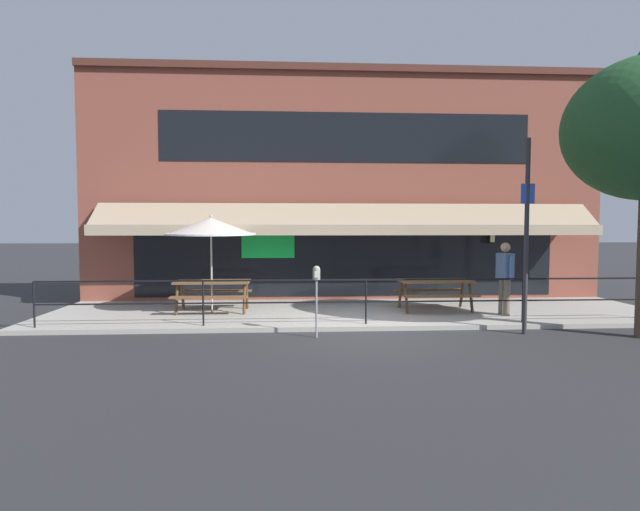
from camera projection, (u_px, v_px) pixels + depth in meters
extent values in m
plane|color=#2D2D30|center=(368.00, 331.00, 10.41)|extent=(120.00, 120.00, 0.00)
cube|color=#ADA89E|center=(356.00, 313.00, 12.40)|extent=(15.00, 4.00, 0.10)
cube|color=brown|center=(346.00, 189.00, 14.46)|extent=(15.00, 0.50, 6.56)
cube|color=black|center=(347.00, 137.00, 14.12)|extent=(10.50, 0.02, 1.40)
cube|color=#522A21|center=(347.00, 70.00, 14.21)|extent=(15.00, 0.62, 0.20)
cube|color=black|center=(347.00, 256.00, 14.31)|extent=(12.00, 0.02, 2.30)
cube|color=#19D84C|center=(268.00, 246.00, 14.14)|extent=(1.50, 0.02, 0.70)
cube|color=tan|center=(349.00, 215.00, 13.71)|extent=(13.80, 0.92, 0.70)
cube|color=tan|center=(351.00, 230.00, 13.22)|extent=(13.80, 0.08, 0.28)
cube|color=black|center=(489.00, 232.00, 14.39)|extent=(0.04, 0.28, 0.04)
cube|color=black|center=(491.00, 239.00, 14.26)|extent=(0.18, 0.18, 0.28)
cube|color=beige|center=(491.00, 239.00, 14.26)|extent=(0.13, 0.19, 0.20)
cylinder|color=black|center=(34.00, 305.00, 10.27)|extent=(0.04, 0.04, 0.95)
cylinder|color=black|center=(203.00, 303.00, 10.47)|extent=(0.04, 0.04, 0.95)
cylinder|color=black|center=(366.00, 302.00, 10.68)|extent=(0.04, 0.04, 0.95)
cylinder|color=black|center=(523.00, 300.00, 10.88)|extent=(0.04, 0.04, 0.95)
cube|color=black|center=(366.00, 280.00, 10.65)|extent=(13.80, 0.04, 0.04)
cube|color=black|center=(366.00, 302.00, 10.68)|extent=(13.80, 0.03, 0.03)
cube|color=brown|center=(213.00, 282.00, 12.19)|extent=(1.80, 0.80, 0.05)
cube|color=brown|center=(209.00, 297.00, 11.63)|extent=(1.80, 0.26, 0.04)
cube|color=brown|center=(216.00, 291.00, 12.78)|extent=(1.80, 0.26, 0.04)
cylinder|color=brown|center=(244.00, 298.00, 11.94)|extent=(0.07, 0.30, 0.73)
cylinder|color=brown|center=(247.00, 295.00, 12.57)|extent=(0.07, 0.30, 0.73)
cylinder|color=brown|center=(177.00, 299.00, 11.85)|extent=(0.07, 0.30, 0.73)
cylinder|color=brown|center=(182.00, 295.00, 12.48)|extent=(0.07, 0.30, 0.73)
cube|color=brown|center=(435.00, 281.00, 12.39)|extent=(1.80, 0.80, 0.05)
cube|color=brown|center=(442.00, 296.00, 11.83)|extent=(1.80, 0.26, 0.04)
cube|color=brown|center=(428.00, 290.00, 12.98)|extent=(1.80, 0.26, 0.04)
cylinder|color=brown|center=(471.00, 297.00, 12.14)|extent=(0.07, 0.30, 0.73)
cylinder|color=brown|center=(462.00, 294.00, 12.77)|extent=(0.07, 0.30, 0.73)
cylinder|color=brown|center=(406.00, 298.00, 12.04)|extent=(0.07, 0.30, 0.73)
cylinder|color=brown|center=(400.00, 294.00, 12.68)|extent=(0.07, 0.30, 0.73)
cylinder|color=#B7B2A8|center=(211.00, 265.00, 12.03)|extent=(0.04, 0.04, 2.30)
cone|color=silver|center=(211.00, 226.00, 11.98)|extent=(2.10, 2.11, 0.44)
cylinder|color=white|center=(211.00, 234.00, 11.99)|extent=(2.14, 2.14, 0.08)
sphere|color=#B7B2A8|center=(211.00, 216.00, 11.96)|extent=(0.07, 0.07, 0.07)
cylinder|color=#665B4C|center=(502.00, 296.00, 11.87)|extent=(0.15, 0.15, 0.86)
cylinder|color=#665B4C|center=(507.00, 297.00, 11.67)|extent=(0.15, 0.15, 0.86)
cube|color=#4C709E|center=(505.00, 266.00, 11.73)|extent=(0.30, 0.43, 0.60)
cylinder|color=#4C709E|center=(499.00, 266.00, 11.99)|extent=(0.10, 0.10, 0.54)
cylinder|color=#4C709E|center=(512.00, 268.00, 11.48)|extent=(0.10, 0.10, 0.54)
sphere|color=tan|center=(505.00, 247.00, 11.71)|extent=(0.22, 0.22, 0.22)
cylinder|color=gray|center=(316.00, 309.00, 9.77)|extent=(0.04, 0.04, 1.15)
cylinder|color=gray|center=(316.00, 274.00, 9.74)|extent=(0.15, 0.15, 0.20)
sphere|color=gray|center=(316.00, 269.00, 9.73)|extent=(0.14, 0.14, 0.14)
cube|color=silver|center=(317.00, 274.00, 9.66)|extent=(0.08, 0.01, 0.13)
cylinder|color=#2D2D33|center=(526.00, 237.00, 10.03)|extent=(0.09, 0.09, 3.95)
cube|color=blue|center=(528.00, 194.00, 9.97)|extent=(0.28, 0.02, 0.40)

